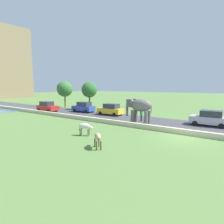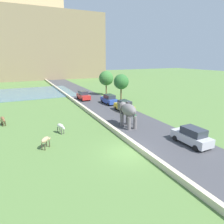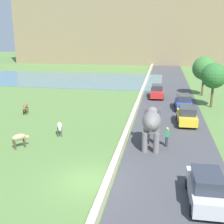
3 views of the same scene
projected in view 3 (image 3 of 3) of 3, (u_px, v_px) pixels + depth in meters
The scene contains 16 objects.
ground_plane at pixel (89, 181), 17.49m from camera, with size 220.00×220.00×0.00m, color #567A3D.
road_surface at pixel (169, 105), 35.64m from camera, with size 7.00×120.00×0.06m, color #424247.
barrier_wall at pixel (136, 106), 34.32m from camera, with size 0.40×110.00×0.51m, color beige.
lake at pixel (66, 79), 55.20m from camera, with size 36.00×18.00×0.08m, color slate.
hill_distant at pixel (132, 19), 88.83m from camera, with size 64.00×28.00×25.36m, color #897556.
elephant at pixel (152, 123), 22.09m from camera, with size 1.42×3.47×2.99m.
person_beside_elephant at pixel (167, 137), 22.45m from camera, with size 0.36×0.22×1.63m.
car_red at pixel (157, 92), 39.39m from camera, with size 1.87×4.04×1.80m.
car_yellow at pixel (187, 115), 28.06m from camera, with size 1.85×4.03×1.80m.
car_silver at pixel (206, 188), 15.02m from camera, with size 1.83×4.02×1.80m.
car_blue at pixel (183, 102), 33.48m from camera, with size 1.89×4.05×1.80m.
cow_brown at pixel (25, 107), 31.66m from camera, with size 0.69×1.42×1.15m.
cow_white at pixel (59, 126), 25.02m from camera, with size 0.83×1.41×1.15m.
cow_tan at pixel (20, 138), 22.33m from camera, with size 1.16×1.27×1.15m.
tree_near at pixel (204, 68), 40.07m from camera, with size 3.24×3.24×5.48m.
tree_mid at pixel (214, 76), 33.76m from camera, with size 2.94×2.94×5.24m.
Camera 3 is at (4.09, -15.28, 8.68)m, focal length 46.57 mm.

